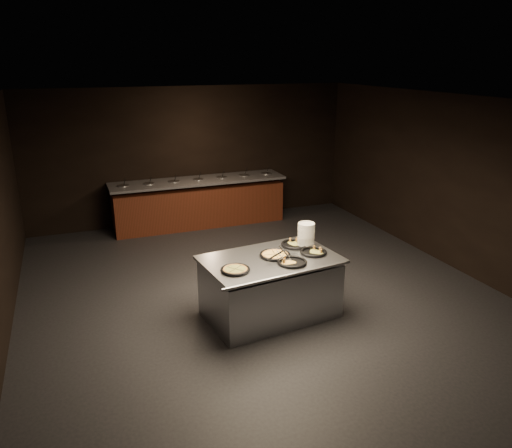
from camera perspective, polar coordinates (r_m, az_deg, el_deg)
The scene contains 11 objects.
room at distance 7.24m, azimuth 0.47°, elevation 2.40°, with size 7.02×8.02×2.92m.
salad_bar at distance 10.78m, azimuth -6.49°, elevation 2.14°, with size 3.70×0.83×1.18m.
serving_counter at distance 6.98m, azimuth 1.63°, elevation -7.34°, with size 1.93×1.37×0.87m.
plate_stack at distance 7.21m, azimuth 5.76°, elevation -1.21°, with size 0.24×0.24×0.34m, color silver.
pan_veggie_whole at distance 6.39m, azimuth -2.39°, elevation -5.23°, with size 0.38×0.38×0.04m.
pan_cheese_whole at distance 6.86m, azimuth 2.19°, elevation -3.53°, with size 0.43×0.43×0.04m.
pan_cheese_slices_a at distance 7.25m, azimuth 4.46°, elevation -2.32°, with size 0.40×0.40×0.04m.
pan_cheese_slices_b at distance 6.63m, azimuth 4.15°, elevation -4.36°, with size 0.40×0.40×0.04m.
pan_veggie_slices at distance 6.99m, azimuth 6.57°, elevation -3.20°, with size 0.37×0.37×0.04m.
server_left at distance 6.77m, azimuth 2.94°, elevation -3.29°, with size 0.21×0.31×0.17m.
server_right at distance 6.62m, azimuth 2.59°, elevation -3.79°, with size 0.34×0.11×0.16m.
Camera 1 is at (-2.55, -6.47, 3.46)m, focal length 35.00 mm.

